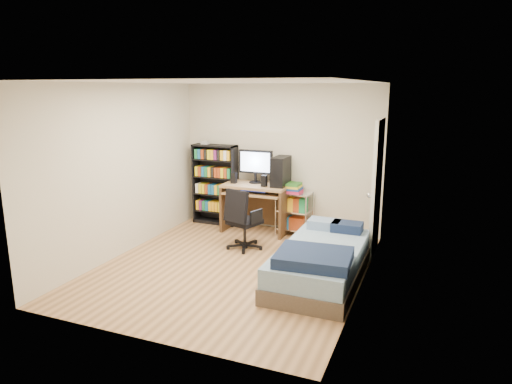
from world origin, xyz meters
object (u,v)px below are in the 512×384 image
at_px(computer_desk, 263,189).
at_px(bed, 320,262).
at_px(media_shelf, 215,183).
at_px(office_chair, 243,230).

xyz_separation_m(computer_desk, bed, (1.42, -1.66, -0.50)).
relative_size(media_shelf, computer_desk, 1.08).
xyz_separation_m(media_shelf, office_chair, (1.01, -1.08, -0.44)).
bearing_deg(bed, media_shelf, 143.31).
bearing_deg(media_shelf, office_chair, -46.74).
height_order(media_shelf, computer_desk, media_shelf).
relative_size(media_shelf, office_chair, 1.58).
height_order(media_shelf, office_chair, media_shelf).
relative_size(computer_desk, bed, 0.70).
bearing_deg(computer_desk, media_shelf, 172.31).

